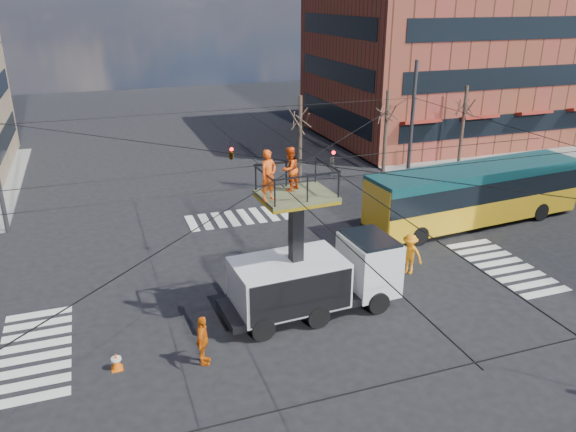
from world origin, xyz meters
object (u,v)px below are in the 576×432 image
Objects in this scene: utility_truck at (315,261)px; flagger at (410,254)px; traffic_cone at (116,361)px; worker_ground at (203,341)px; city_bus at (475,193)px.

utility_truck reaches higher than flagger.
traffic_cone is 2.94m from worker_ground.
worker_ground is at bearing -159.79° from city_bus.
utility_truck reaches higher than city_bus.
utility_truck is 0.56× the size of city_bus.
city_bus reaches higher than traffic_cone.
city_bus is 20.55× the size of traffic_cone.
utility_truck reaches higher than traffic_cone.
city_bus is at bearing 22.71° from utility_truck.
utility_truck is at bearing -108.41° from flagger.
city_bus reaches higher than flagger.
flagger is (-6.34, -4.04, -0.79)m from city_bus.
city_bus is 18.04m from worker_ground.
city_bus is 7.56m from flagger.
worker_ground is at bearing -13.13° from traffic_cone.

